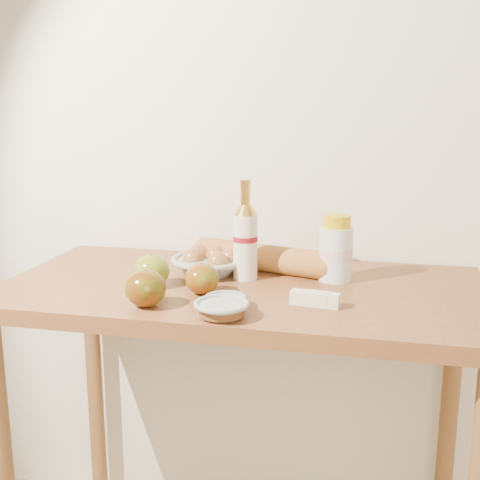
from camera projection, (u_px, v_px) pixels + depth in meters
name	position (u px, v px, depth m)	size (l,w,h in m)	color
back_wall	(268.00, 119.00, 1.73)	(3.50, 0.02, 2.60)	#EEE5CF
table	(243.00, 330.00, 1.53)	(1.20, 0.60, 0.90)	brown
bourbon_bottle	(245.00, 239.00, 1.53)	(0.07, 0.07, 0.26)	beige
cream_bottle	(336.00, 250.00, 1.52)	(0.11, 0.11, 0.17)	silver
egg_bowl	(209.00, 263.00, 1.59)	(0.24, 0.24, 0.07)	#93A19C
baguette	(263.00, 258.00, 1.62)	(0.44, 0.19, 0.07)	#C0803A
apple_yellowgreen	(152.00, 271.00, 1.48)	(0.11, 0.11, 0.08)	olive
apple_redgreen_front	(146.00, 288.00, 1.33)	(0.10, 0.10, 0.08)	maroon
apple_redgreen_right	(202.00, 279.00, 1.42)	(0.08, 0.08, 0.07)	#991308
sugar_bowl	(222.00, 309.00, 1.27)	(0.13, 0.13, 0.03)	#94A19B
syrup_bowl	(225.00, 302.00, 1.33)	(0.11, 0.11, 0.03)	gray
butter_stick	(315.00, 299.00, 1.34)	(0.11, 0.05, 0.03)	beige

